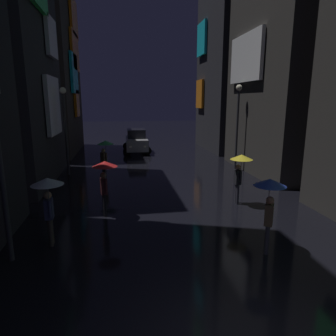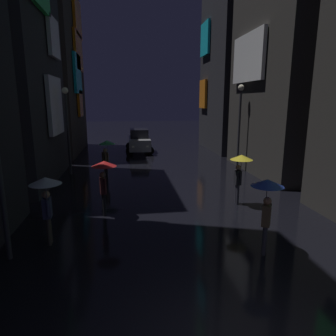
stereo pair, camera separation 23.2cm
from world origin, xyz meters
The scene contains 10 objects.
building_left_far centered at (-7.47, 22.28, 6.67)m, with size 4.25×8.55×13.31m.
building_right_far centered at (7.48, 21.64, 11.82)m, with size 4.25×7.26×23.62m.
pedestrian_foreground_right_clear centered at (-4.07, 4.80, 1.67)m, with size 0.90×0.90×2.12m.
pedestrian_midstreet_left_blue centered at (2.05, 3.59, 1.67)m, with size 0.90×0.90×2.12m.
pedestrian_far_right_green centered at (-2.80, 12.65, 1.67)m, with size 0.90×0.90×2.12m.
pedestrian_foreground_left_yellow centered at (2.79, 7.44, 1.67)m, with size 0.90×0.90×2.12m.
pedestrian_near_crossing_red centered at (-2.58, 6.96, 1.67)m, with size 0.90×0.90×2.12m.
car_distant centered at (-0.63, 21.13, 0.93)m, with size 2.28×4.16×1.92m.
streetlamp_right_far centered at (5.00, 13.40, 3.25)m, with size 0.36×0.36×5.14m.
streetlamp_left_far centered at (-5.00, 13.92, 3.14)m, with size 0.36×0.36×4.95m.
Camera 1 is at (-1.99, -3.78, 4.23)m, focal length 32.00 mm.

